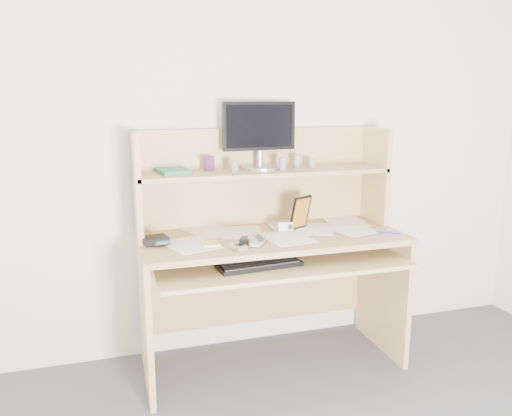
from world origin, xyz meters
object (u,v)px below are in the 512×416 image
object	(u,v)px
game_case	(300,213)
monitor	(259,133)
keyboard	(259,264)
desk	(268,241)
tv_remote	(260,240)

from	to	relation	value
game_case	monitor	size ratio (longest dim) A/B	0.44
keyboard	monitor	bearing A→B (deg)	67.43
desk	keyboard	distance (m)	0.31
keyboard	tv_remote	world-z (taller)	tv_remote
game_case	monitor	world-z (taller)	monitor
tv_remote	game_case	xyz separation A→B (m)	(0.29, 0.18, 0.08)
keyboard	tv_remote	xyz separation A→B (m)	(0.02, 0.07, 0.10)
tv_remote	monitor	distance (m)	0.62
tv_remote	desk	bearing A→B (deg)	92.85
keyboard	desk	bearing A→B (deg)	58.34
keyboard	game_case	distance (m)	0.44
game_case	monitor	distance (m)	0.49
monitor	tv_remote	bearing A→B (deg)	-112.37
desk	game_case	bearing A→B (deg)	-7.92
game_case	monitor	xyz separation A→B (m)	(-0.19, 0.16, 0.43)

